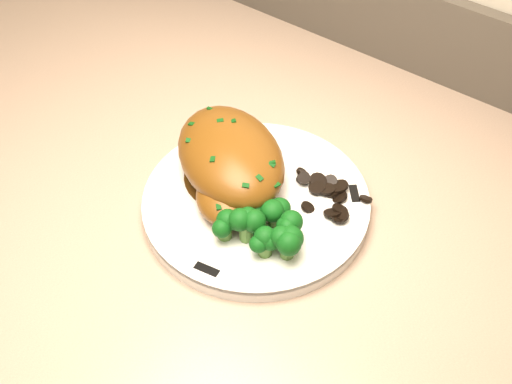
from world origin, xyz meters
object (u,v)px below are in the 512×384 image
Objects in this scene: counter at (273,384)px; broccoli_florets at (263,226)px; plate at (256,203)px; chicken_breast at (230,161)px.

counter is 24.00× the size of broccoli_florets.
counter is at bearing 63.19° from plate.
broccoli_florets is (0.08, -0.05, -0.01)m from chicken_breast.
counter reaches higher than plate.
counter reaches higher than broccoli_florets.
chicken_breast reaches higher than broccoli_florets.
chicken_breast is (-0.04, 0.00, 0.04)m from plate.
counter is 8.37× the size of plate.
counter is 0.50m from broccoli_florets.
chicken_breast is at bearing 150.23° from broccoli_florets.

